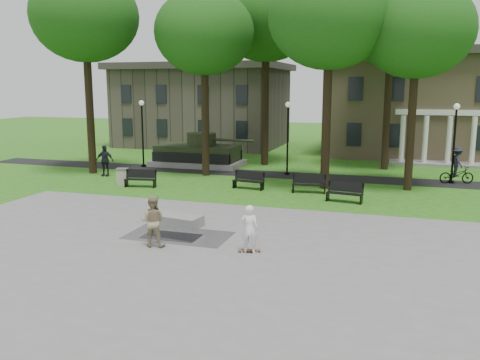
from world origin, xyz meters
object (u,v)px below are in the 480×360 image
(friend_watching, at_px, (153,221))
(cyclist, at_px, (457,169))
(skateboarder, at_px, (249,229))
(concrete_block, at_px, (176,220))
(trash_bin, at_px, (122,176))
(park_bench_0, at_px, (141,178))

(friend_watching, height_order, cyclist, cyclist)
(cyclist, bearing_deg, skateboarder, 136.91)
(skateboarder, bearing_deg, friend_watching, 4.64)
(skateboarder, relative_size, cyclist, 0.78)
(concrete_block, relative_size, skateboarder, 1.29)
(cyclist, relative_size, trash_bin, 2.29)
(cyclist, bearing_deg, trash_bin, 92.18)
(trash_bin, bearing_deg, skateboarder, -42.30)
(friend_watching, distance_m, trash_bin, 12.38)
(cyclist, bearing_deg, park_bench_0, 94.47)
(park_bench_0, bearing_deg, cyclist, 11.31)
(park_bench_0, distance_m, trash_bin, 1.43)
(concrete_block, distance_m, park_bench_0, 8.83)
(concrete_block, height_order, skateboarder, skateboarder)
(cyclist, distance_m, trash_bin, 19.81)
(friend_watching, distance_m, cyclist, 20.05)
(concrete_block, distance_m, skateboarder, 4.65)
(cyclist, distance_m, park_bench_0, 18.60)
(skateboarder, xyz_separation_m, friend_watching, (-3.52, -0.34, 0.08))
(friend_watching, xyz_separation_m, trash_bin, (-7.18, 10.07, -0.47))
(friend_watching, relative_size, cyclist, 0.85)
(park_bench_0, height_order, trash_bin, park_bench_0)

